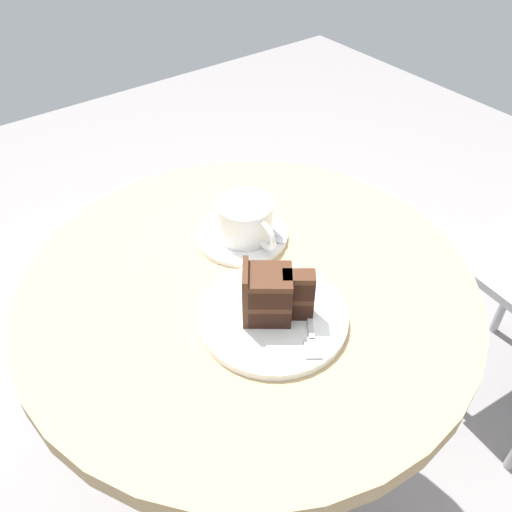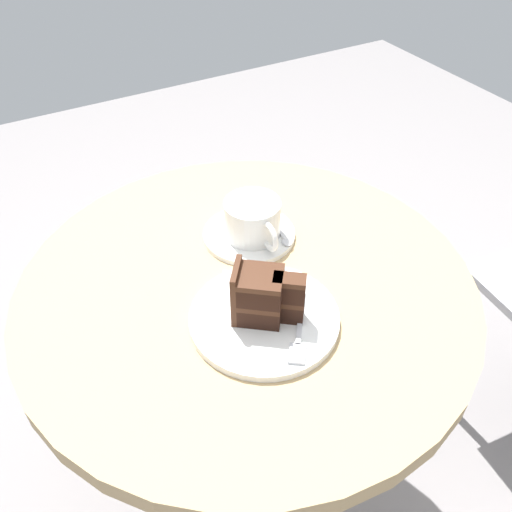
{
  "view_description": "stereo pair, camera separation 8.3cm",
  "coord_description": "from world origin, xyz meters",
  "px_view_note": "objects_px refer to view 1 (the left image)",
  "views": [
    {
      "loc": [
        0.5,
        -0.36,
        1.28
      ],
      "look_at": [
        -0.01,
        0.02,
        0.73
      ],
      "focal_mm": 38.0,
      "sensor_mm": 36.0,
      "label": 1
    },
    {
      "loc": [
        0.54,
        -0.29,
        1.28
      ],
      "look_at": [
        -0.01,
        0.02,
        0.73
      ],
      "focal_mm": 38.0,
      "sensor_mm": 36.0,
      "label": 2
    }
  ],
  "objects_px": {
    "cake_slice": "(271,295)",
    "napkin": "(264,300)",
    "fork": "(311,330)",
    "teaspoon": "(273,231)",
    "cake_plate": "(273,317)",
    "saucer": "(242,235)",
    "coffee_cup": "(246,219)"
  },
  "relations": [
    {
      "from": "cake_slice",
      "to": "napkin",
      "type": "height_order",
      "value": "cake_slice"
    },
    {
      "from": "fork",
      "to": "napkin",
      "type": "height_order",
      "value": "fork"
    },
    {
      "from": "teaspoon",
      "to": "napkin",
      "type": "height_order",
      "value": "teaspoon"
    },
    {
      "from": "cake_plate",
      "to": "fork",
      "type": "relative_size",
      "value": 1.88
    },
    {
      "from": "cake_slice",
      "to": "fork",
      "type": "height_order",
      "value": "cake_slice"
    },
    {
      "from": "cake_slice",
      "to": "saucer",
      "type": "bearing_deg",
      "value": 156.81
    },
    {
      "from": "teaspoon",
      "to": "cake_slice",
      "type": "distance_m",
      "value": 0.2
    },
    {
      "from": "teaspoon",
      "to": "cake_slice",
      "type": "bearing_deg",
      "value": -29.98
    },
    {
      "from": "saucer",
      "to": "coffee_cup",
      "type": "distance_m",
      "value": 0.04
    },
    {
      "from": "cake_plate",
      "to": "saucer",
      "type": "bearing_deg",
      "value": 157.74
    },
    {
      "from": "coffee_cup",
      "to": "cake_plate",
      "type": "relative_size",
      "value": 0.59
    },
    {
      "from": "coffee_cup",
      "to": "cake_slice",
      "type": "xyz_separation_m",
      "value": [
        0.17,
        -0.08,
        0.01
      ]
    },
    {
      "from": "coffee_cup",
      "to": "teaspoon",
      "type": "height_order",
      "value": "coffee_cup"
    },
    {
      "from": "napkin",
      "to": "coffee_cup",
      "type": "bearing_deg",
      "value": 154.49
    },
    {
      "from": "coffee_cup",
      "to": "fork",
      "type": "relative_size",
      "value": 1.1
    },
    {
      "from": "saucer",
      "to": "coffee_cup",
      "type": "xyz_separation_m",
      "value": [
        0.01,
        0.0,
        0.04
      ]
    },
    {
      "from": "coffee_cup",
      "to": "cake_plate",
      "type": "bearing_deg",
      "value": -24.11
    },
    {
      "from": "saucer",
      "to": "fork",
      "type": "distance_m",
      "value": 0.24
    },
    {
      "from": "teaspoon",
      "to": "cake_slice",
      "type": "xyz_separation_m",
      "value": [
        0.15,
        -0.12,
        0.04
      ]
    },
    {
      "from": "coffee_cup",
      "to": "napkin",
      "type": "bearing_deg",
      "value": -25.51
    },
    {
      "from": "saucer",
      "to": "teaspoon",
      "type": "xyz_separation_m",
      "value": [
        0.03,
        0.05,
        0.01
      ]
    },
    {
      "from": "coffee_cup",
      "to": "cake_plate",
      "type": "distance_m",
      "value": 0.19
    },
    {
      "from": "teaspoon",
      "to": "saucer",
      "type": "bearing_deg",
      "value": -114.08
    },
    {
      "from": "coffee_cup",
      "to": "cake_slice",
      "type": "height_order",
      "value": "cake_slice"
    },
    {
      "from": "teaspoon",
      "to": "fork",
      "type": "distance_m",
      "value": 0.23
    },
    {
      "from": "teaspoon",
      "to": "napkin",
      "type": "xyz_separation_m",
      "value": [
        0.11,
        -0.11,
        -0.01
      ]
    },
    {
      "from": "saucer",
      "to": "coffee_cup",
      "type": "height_order",
      "value": "coffee_cup"
    },
    {
      "from": "cake_slice",
      "to": "napkin",
      "type": "xyz_separation_m",
      "value": [
        -0.04,
        0.02,
        -0.05
      ]
    },
    {
      "from": "saucer",
      "to": "napkin",
      "type": "distance_m",
      "value": 0.16
    },
    {
      "from": "saucer",
      "to": "cake_slice",
      "type": "xyz_separation_m",
      "value": [
        0.18,
        -0.08,
        0.05
      ]
    },
    {
      "from": "cake_slice",
      "to": "teaspoon",
      "type": "bearing_deg",
      "value": 140.84
    },
    {
      "from": "cake_plate",
      "to": "cake_slice",
      "type": "relative_size",
      "value": 2.1
    }
  ]
}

